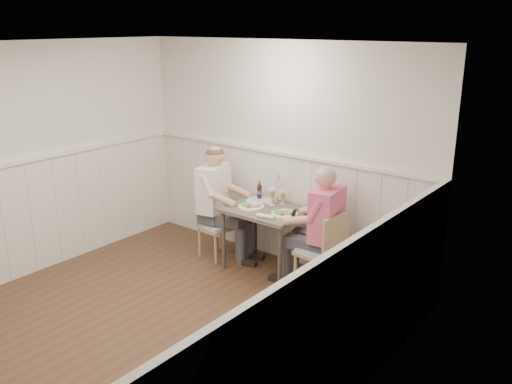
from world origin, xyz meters
TOP-DOWN VIEW (x-y plane):
  - ground_plane at (0.00, 0.00)m, footprint 4.50×4.50m
  - room_shell at (0.00, 0.00)m, footprint 4.04×4.54m
  - wainscot at (0.00, 0.69)m, footprint 4.00×4.49m
  - dining_table at (0.10, 1.84)m, footprint 0.91×0.70m
  - chair_right at (0.92, 1.76)m, footprint 0.47×0.47m
  - chair_left at (-0.64, 1.77)m, footprint 0.44×0.44m
  - man_in_pink at (0.85, 1.82)m, footprint 0.69×0.48m
  - diner_cream at (-0.62, 1.79)m, footprint 0.71×0.51m
  - plate_man at (0.37, 1.80)m, footprint 0.30×0.30m
  - plate_diner at (-0.08, 1.76)m, footprint 0.30×0.30m
  - beer_glass_a at (0.14, 2.09)m, footprint 0.07×0.07m
  - beer_glass_b at (0.07, 1.98)m, footprint 0.08×0.08m
  - beer_bottle at (-0.19, 2.08)m, footprint 0.06×0.06m
  - rolled_napkin at (0.28, 1.58)m, footprint 0.21×0.08m
  - grass_vase at (0.04, 2.11)m, footprint 0.04×0.04m
  - gingham_mat at (-0.15, 2.05)m, footprint 0.38×0.35m

SIDE VIEW (x-z plane):
  - ground_plane at x=0.00m, z-range 0.00..0.00m
  - chair_left at x=-0.64m, z-range 0.03..0.84m
  - chair_right at x=0.92m, z-range 0.04..0.94m
  - man_in_pink at x=0.85m, z-range -0.11..1.29m
  - diner_cream at x=-0.62m, z-range -0.11..1.29m
  - dining_table at x=0.10m, z-range 0.27..1.02m
  - wainscot at x=0.00m, z-range 0.02..1.36m
  - gingham_mat at x=-0.15m, z-range 0.75..0.76m
  - rolled_napkin at x=0.28m, z-range 0.75..0.80m
  - plate_diner at x=-0.08m, z-range 0.74..0.81m
  - plate_man at x=0.37m, z-range 0.74..0.81m
  - beer_bottle at x=-0.19m, z-range 0.74..0.95m
  - beer_glass_a at x=0.14m, z-range 0.78..0.94m
  - beer_glass_b at x=0.07m, z-range 0.79..0.99m
  - grass_vase at x=0.04m, z-range 0.73..1.10m
  - room_shell at x=0.00m, z-range 0.22..2.82m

